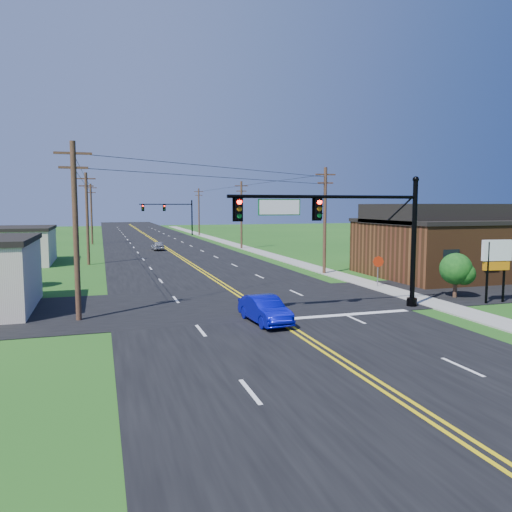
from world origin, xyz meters
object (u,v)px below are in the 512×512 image
object	(u,v)px
signal_mast_main	(344,226)
signal_mast_far	(169,212)
stop_sign	(378,265)
blue_car	(265,310)

from	to	relation	value
signal_mast_main	signal_mast_far	bearing A→B (deg)	89.92
signal_mast_far	stop_sign	size ratio (longest dim) A/B	4.89
signal_mast_main	stop_sign	size ratio (longest dim) A/B	5.04
signal_mast_far	signal_mast_main	bearing A→B (deg)	-90.08
blue_car	stop_sign	xyz separation A→B (m)	(11.19, 8.02, 0.95)
blue_car	signal_mast_main	bearing A→B (deg)	10.70
signal_mast_main	blue_car	size ratio (longest dim) A/B	2.81
signal_mast_main	blue_car	xyz separation A→B (m)	(-4.99, -1.41, -4.09)
signal_mast_main	signal_mast_far	distance (m)	72.00
signal_mast_far	blue_car	world-z (taller)	signal_mast_far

